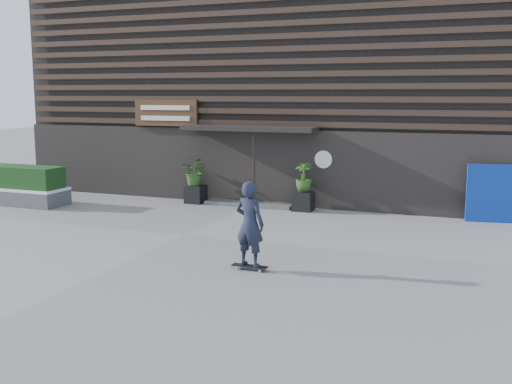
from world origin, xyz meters
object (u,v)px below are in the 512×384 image
at_px(blue_tarp, 499,194).
at_px(skateboarder, 250,224).
at_px(planter_pot_left, 196,194).
at_px(planter_pot_right, 303,201).
at_px(raised_bed, 17,196).

height_order(blue_tarp, skateboarder, skateboarder).
height_order(planter_pot_left, blue_tarp, blue_tarp).
bearing_deg(planter_pot_left, planter_pot_right, 0.00).
height_order(planter_pot_right, blue_tarp, blue_tarp).
relative_size(planter_pot_left, planter_pot_right, 1.00).
relative_size(raised_bed, blue_tarp, 1.96).
distance_m(raised_bed, blue_tarp, 15.26).
bearing_deg(blue_tarp, skateboarder, -134.51).
height_order(planter_pot_left, raised_bed, planter_pot_left).
bearing_deg(planter_pot_right, raised_bed, -165.97).
bearing_deg(skateboarder, planter_pot_right, 97.40).
relative_size(planter_pot_left, blue_tarp, 0.34).
xyz_separation_m(raised_bed, blue_tarp, (15.02, 2.62, 0.59)).
relative_size(blue_tarp, skateboarder, 0.95).
height_order(planter_pot_right, raised_bed, planter_pot_right).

